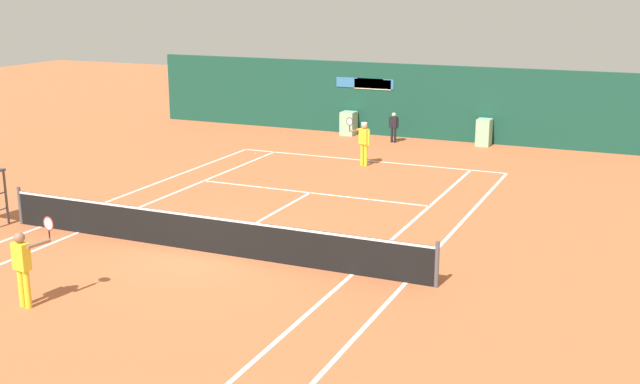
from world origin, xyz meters
TOP-DOWN VIEW (x-y plane):
  - ground_plane at (-0.00, 0.58)m, footprint 80.00×80.00m
  - tennis_net at (0.00, 0.00)m, footprint 12.10×0.10m
  - sponsor_back_wall at (0.01, 16.98)m, footprint 25.00×1.02m
  - player_on_baseline at (0.16, 10.81)m, footprint 0.81×0.66m
  - player_near_side at (-1.52, -4.51)m, footprint 0.74×0.68m
  - ball_kid_right_post at (-0.26, 15.56)m, footprint 0.43×0.18m
  - tennis_ball_by_sideline at (2.59, 1.96)m, footprint 0.07×0.07m
  - tennis_ball_mid_court at (-4.45, 10.97)m, footprint 0.07×0.07m

SIDE VIEW (x-z plane):
  - ground_plane at x=0.00m, z-range 0.00..0.01m
  - tennis_ball_by_sideline at x=2.59m, z-range 0.00..0.07m
  - tennis_ball_mid_court at x=-4.45m, z-range 0.00..0.07m
  - tennis_net at x=0.00m, z-range -0.02..1.05m
  - ball_kid_right_post at x=-0.26m, z-range 0.10..1.38m
  - player_near_side at x=-1.52m, z-range 0.04..1.91m
  - player_on_baseline at x=0.16m, z-range 0.06..1.91m
  - sponsor_back_wall at x=0.01m, z-range -0.05..3.15m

